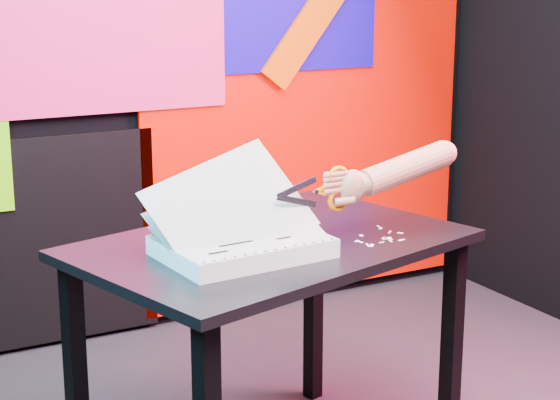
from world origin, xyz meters
TOP-DOWN VIEW (x-y plane):
  - room at (0.00, 0.00)m, footprint 3.01×3.01m
  - backdrop at (0.06, 1.46)m, footprint 2.88×0.05m
  - work_table at (-0.23, 0.16)m, footprint 1.23×0.97m
  - printout_stack at (-0.37, 0.06)m, footprint 0.49×0.34m
  - scissors at (-0.08, 0.07)m, footprint 0.24×0.02m
  - hand_forearm at (0.15, 0.08)m, footprint 0.46×0.09m
  - paper_clippings at (0.05, 0.02)m, footprint 0.25×0.18m

SIDE VIEW (x-z plane):
  - work_table at x=-0.23m, z-range 0.27..1.02m
  - paper_clippings at x=0.05m, z-range 0.75..0.75m
  - printout_stack at x=-0.37m, z-range 0.62..0.94m
  - scissors at x=-0.08m, z-range 0.83..0.97m
  - hand_forearm at x=0.15m, z-range 0.85..1.01m
  - backdrop at x=0.06m, z-range -0.08..2.00m
  - room at x=0.00m, z-range 0.00..2.71m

